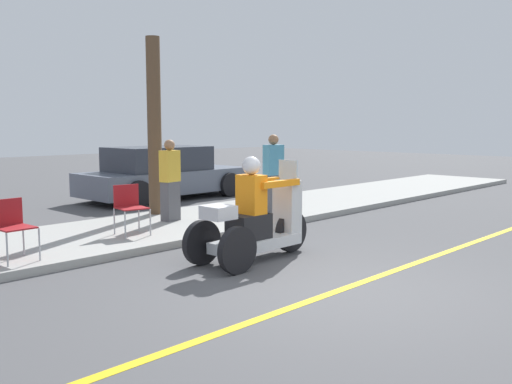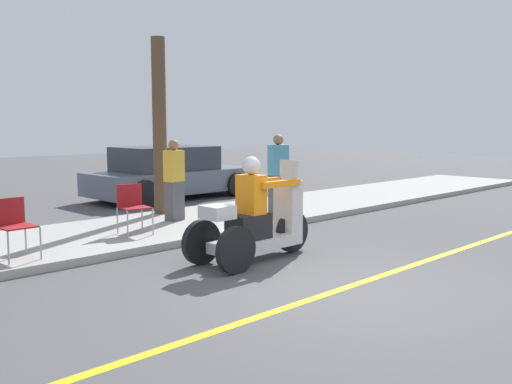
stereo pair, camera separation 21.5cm
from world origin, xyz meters
name	(u,v)px [view 1 (the left image)]	position (x,y,z in m)	size (l,w,h in m)	color
ground_plane	(337,291)	(0.00, 0.00, 0.00)	(60.00, 60.00, 0.00)	#4C4C4F
lane_stripe	(359,283)	(0.45, 0.00, 0.00)	(24.00, 0.12, 0.01)	gold
sidewalk_strip	(119,234)	(0.00, 4.60, 0.06)	(28.00, 2.80, 0.12)	#9E9E99
motorcycle_trike	(256,223)	(0.46, 1.75, 0.54)	(2.12, 0.80, 1.50)	black
spectator_with_child	(170,182)	(1.26, 4.77, 0.86)	(0.40, 0.28, 1.54)	#515156
spectator_end_of_line	(273,175)	(3.35, 4.03, 0.90)	(0.42, 0.30, 1.61)	#515156
folding_chair_curbside	(11,223)	(-2.17, 3.80, 0.62)	(0.48, 0.48, 0.82)	#A5A8AD
folding_chair_set_back	(129,204)	(-0.03, 4.20, 0.62)	(0.53, 0.53, 0.82)	#A5A8AD
parked_car_lot_right	(163,174)	(3.68, 8.20, 0.65)	(4.49, 1.98, 1.37)	slate
tree_trunk	(154,127)	(1.59, 5.67, 1.89)	(0.28, 0.28, 3.55)	brown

